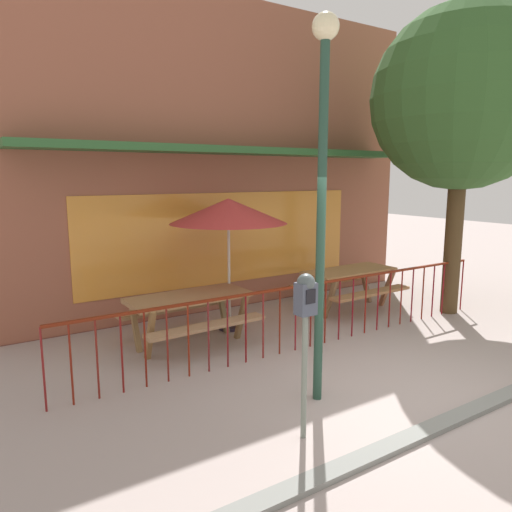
{
  "coord_description": "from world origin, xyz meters",
  "views": [
    {
      "loc": [
        -4.31,
        -3.28,
        2.52
      ],
      "look_at": [
        -0.7,
        2.35,
        1.38
      ],
      "focal_mm": 33.23,
      "sensor_mm": 36.0,
      "label": 1
    }
  ],
  "objects_px": {
    "street_tree": "(463,99)",
    "patio_umbrella": "(228,212)",
    "parking_meter_near": "(305,313)",
    "street_lamp": "(323,160)",
    "picnic_table_right": "(349,278)",
    "picnic_table_left": "(189,306)"
  },
  "relations": [
    {
      "from": "picnic_table_right",
      "to": "street_lamp",
      "type": "xyz_separation_m",
      "value": [
        -2.84,
        -2.48,
        2.07
      ]
    },
    {
      "from": "picnic_table_right",
      "to": "parking_meter_near",
      "type": "relative_size",
      "value": 1.12
    },
    {
      "from": "street_tree",
      "to": "parking_meter_near",
      "type": "bearing_deg",
      "value": -158.83
    },
    {
      "from": "picnic_table_right",
      "to": "street_tree",
      "type": "bearing_deg",
      "value": -37.55
    },
    {
      "from": "picnic_table_right",
      "to": "patio_umbrella",
      "type": "bearing_deg",
      "value": 174.86
    },
    {
      "from": "patio_umbrella",
      "to": "street_lamp",
      "type": "height_order",
      "value": "street_lamp"
    },
    {
      "from": "patio_umbrella",
      "to": "street_tree",
      "type": "xyz_separation_m",
      "value": [
        3.92,
        -1.35,
        1.87
      ]
    },
    {
      "from": "picnic_table_right",
      "to": "patio_umbrella",
      "type": "height_order",
      "value": "patio_umbrella"
    },
    {
      "from": "parking_meter_near",
      "to": "street_tree",
      "type": "relative_size",
      "value": 0.3
    },
    {
      "from": "picnic_table_right",
      "to": "street_lamp",
      "type": "height_order",
      "value": "street_lamp"
    },
    {
      "from": "parking_meter_near",
      "to": "street_lamp",
      "type": "xyz_separation_m",
      "value": [
        0.64,
        0.56,
        1.42
      ]
    },
    {
      "from": "street_tree",
      "to": "patio_umbrella",
      "type": "bearing_deg",
      "value": 161.06
    },
    {
      "from": "parking_meter_near",
      "to": "street_lamp",
      "type": "distance_m",
      "value": 1.66
    },
    {
      "from": "picnic_table_left",
      "to": "picnic_table_right",
      "type": "xyz_separation_m",
      "value": [
        3.33,
        0.11,
        0.0
      ]
    },
    {
      "from": "picnic_table_left",
      "to": "picnic_table_right",
      "type": "distance_m",
      "value": 3.33
    },
    {
      "from": "street_tree",
      "to": "picnic_table_right",
      "type": "bearing_deg",
      "value": 142.45
    },
    {
      "from": "picnic_table_right",
      "to": "parking_meter_near",
      "type": "distance_m",
      "value": 4.66
    },
    {
      "from": "parking_meter_near",
      "to": "street_tree",
      "type": "height_order",
      "value": "street_tree"
    },
    {
      "from": "picnic_table_left",
      "to": "street_tree",
      "type": "bearing_deg",
      "value": -11.92
    },
    {
      "from": "picnic_table_left",
      "to": "parking_meter_near",
      "type": "xyz_separation_m",
      "value": [
        -0.15,
        -2.93,
        0.65
      ]
    },
    {
      "from": "patio_umbrella",
      "to": "parking_meter_near",
      "type": "xyz_separation_m",
      "value": [
        -1.02,
        -3.26,
        -0.69
      ]
    },
    {
      "from": "street_lamp",
      "to": "patio_umbrella",
      "type": "bearing_deg",
      "value": 82.05
    }
  ]
}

